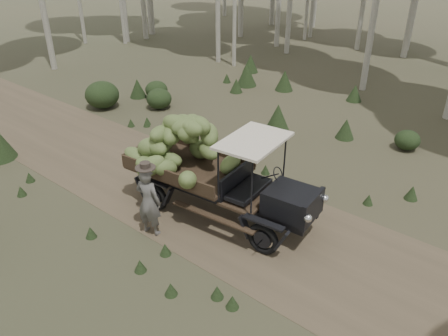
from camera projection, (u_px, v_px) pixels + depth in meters
The scene contains 5 objects.
ground at pixel (186, 194), 12.18m from camera, with size 120.00×120.00×0.00m, color #473D2B.
dirt_track at pixel (186, 194), 12.18m from camera, with size 70.00×4.00×0.01m, color brown.
banana_truck at pixel (194, 154), 10.93m from camera, with size 5.23×2.69×2.57m.
farmer at pixel (149, 201), 10.19m from camera, with size 0.72×0.56×1.92m.
undergrowth at pixel (192, 178), 11.87m from camera, with size 20.84×21.72×1.39m.
Camera 1 is at (7.39, -7.31, 6.47)m, focal length 35.00 mm.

